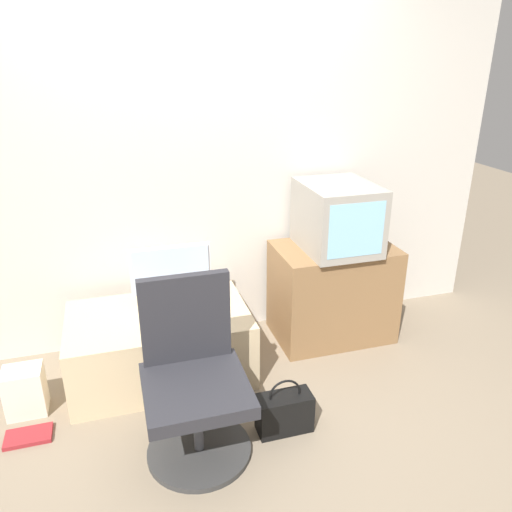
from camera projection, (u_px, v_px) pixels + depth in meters
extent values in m
plane|color=#7F705B|center=(246.00, 457.00, 2.54)|extent=(12.00, 12.00, 0.00)
cube|color=beige|center=(190.00, 154.00, 3.21)|extent=(4.40, 0.05, 2.60)
cube|color=#CCB289|center=(160.00, 344.00, 3.12)|extent=(1.09, 0.68, 0.43)
cube|color=olive|center=(332.00, 292.00, 3.52)|extent=(0.81, 0.53, 0.68)
cylinder|color=silver|center=(173.00, 300.00, 3.19)|extent=(0.22, 0.22, 0.02)
cylinder|color=silver|center=(173.00, 294.00, 3.18)|extent=(0.10, 0.10, 0.06)
cube|color=silver|center=(171.00, 269.00, 3.11)|extent=(0.50, 0.01, 0.31)
cube|color=silver|center=(171.00, 269.00, 3.11)|extent=(0.47, 0.02, 0.28)
cube|color=#2D2D2D|center=(181.00, 316.00, 3.00)|extent=(0.29, 0.12, 0.01)
ellipsoid|color=#4C4C51|center=(214.00, 311.00, 3.06)|extent=(0.06, 0.04, 0.02)
cube|color=gray|center=(337.00, 217.00, 3.29)|extent=(0.45, 0.55, 0.44)
cube|color=#8CC6E5|center=(356.00, 230.00, 3.05)|extent=(0.37, 0.01, 0.35)
cylinder|color=#333333|center=(200.00, 450.00, 2.56)|extent=(0.53, 0.53, 0.03)
cylinder|color=#4C4C51|center=(198.00, 422.00, 2.50)|extent=(0.05, 0.05, 0.33)
cube|color=#28282D|center=(196.00, 390.00, 2.42)|extent=(0.51, 0.51, 0.07)
cube|color=#28282D|center=(186.00, 318.00, 2.52)|extent=(0.46, 0.05, 0.48)
cube|color=beige|center=(25.00, 391.00, 2.81)|extent=(0.21, 0.17, 0.28)
cube|color=black|center=(284.00, 413.00, 2.69)|extent=(0.30, 0.14, 0.22)
torus|color=black|center=(285.00, 394.00, 2.64)|extent=(0.18, 0.01, 0.18)
cube|color=maroon|center=(29.00, 436.00, 2.66)|extent=(0.24, 0.14, 0.02)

